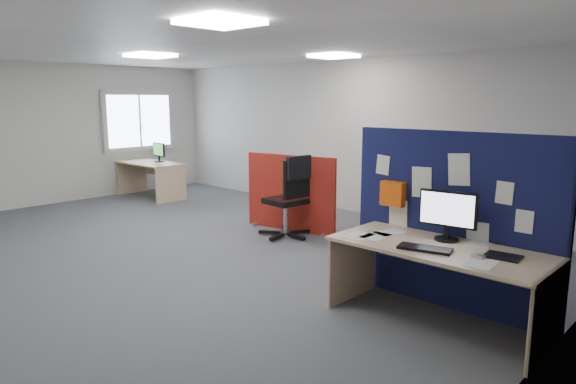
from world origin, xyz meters
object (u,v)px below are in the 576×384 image
Objects in this scene: main_desk at (440,263)px; red_divider at (290,194)px; office_chair at (291,192)px; monitor_second at (159,151)px; monitor_main at (448,213)px; navy_divider at (450,221)px; second_desk at (152,171)px.

red_divider reaches higher than main_desk.
main_desk is 3.20m from office_chair.
monitor_second is at bearing 167.08° from red_divider.
office_chair reaches higher than monitor_main.
navy_divider reaches higher than second_desk.
office_chair is (-2.84, 0.82, -0.18)m from navy_divider.
red_divider is (-3.27, 1.54, 0.01)m from main_desk.
monitor_main is 0.35× the size of second_desk.
main_desk is at bearing -35.14° from red_divider.
main_desk is at bearing -16.85° from office_chair.
second_desk is at bearing 161.56° from monitor_main.
monitor_main is at bearing -13.89° from office_chair.
monitor_second is 4.27m from office_chair.
navy_divider is 7.19m from monitor_second.
monitor_second is at bearing 160.39° from monitor_main.
monitor_second is (-3.92, 0.21, 0.37)m from red_divider.
office_chair reaches higher than red_divider.
second_desk is 3.51× the size of monitor_second.
monitor_main is at bearing -71.35° from navy_divider.
navy_divider is at bearing -9.59° from second_desk.
navy_divider is at bearing 106.22° from main_desk.
monitor_main is 3.10m from office_chair.
monitor_main is at bearing -32.62° from red_divider.
monitor_main is 1.21× the size of monitor_second.
navy_divider is 7.25m from second_desk.
office_chair reaches higher than second_desk.
monitor_second is (0.08, 0.14, 0.40)m from second_desk.
monitor_second is (-7.18, 1.75, 0.38)m from main_desk.
main_desk is at bearing -12.52° from second_desk.
monitor_second is (-7.07, 1.34, 0.09)m from navy_divider.
navy_divider is at bearing -10.44° from office_chair.
main_desk is 4.37× the size of monitor_second.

